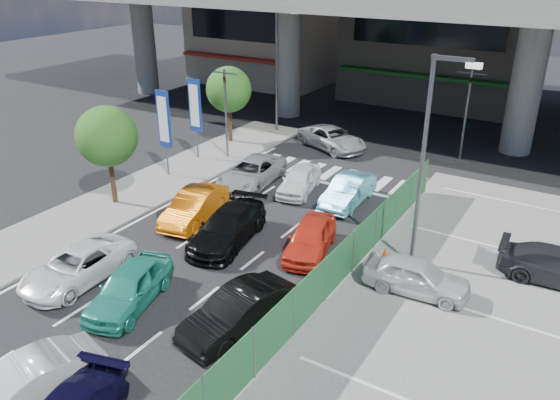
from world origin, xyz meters
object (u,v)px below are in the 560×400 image
Objects in this scene: traffic_light_right at (469,92)px; hatch_white_back_mid at (27,385)px; taxi_orange_left at (194,206)px; tree_far at (229,90)px; signboard_near at (164,122)px; taxi_teal_mid at (129,287)px; street_lamp_left at (279,60)px; parked_sedan_white at (416,276)px; sedan_white_mid_left at (78,266)px; street_lamp_right at (429,148)px; signboard_far at (195,108)px; sedan_white_front_mid at (299,180)px; kei_truck_front_right at (348,191)px; wagon_silver_front_left at (251,173)px; sedan_black_mid at (228,227)px; hatch_black_mid_right at (239,311)px; traffic_light_left at (225,92)px; traffic_cone at (385,255)px; crossing_wagon_silver at (332,138)px; tree_near at (107,137)px; taxi_orange_right at (310,238)px.

traffic_light_right is 25.94m from hatch_white_back_mid.
tree_far is at bearing 107.10° from taxi_orange_left.
taxi_teal_mid is (6.86, -9.57, -2.37)m from signboard_near.
street_lamp_left reaches higher than parked_sedan_white.
signboard_near is 1.05× the size of sedan_white_mid_left.
street_lamp_right is 17.27m from tree_far.
hatch_white_back_mid is 0.97× the size of taxi_orange_left.
sedan_white_front_mid is (7.42, -1.11, -2.43)m from signboard_far.
wagon_silver_front_left is at bearing -177.07° from kei_truck_front_right.
hatch_black_mid_right is at bearing -60.02° from sedan_black_mid.
traffic_light_left is 14.22m from sedan_white_mid_left.
signboard_near is 1.16× the size of hatch_white_back_mid.
traffic_cone is at bearing -4.88° from taxi_orange_left.
street_lamp_left is at bearing -175.17° from traffic_light_right.
crossing_wagon_silver is at bearing -15.03° from street_lamp_left.
taxi_orange_left is 2.64m from sedan_black_mid.
tree_near is at bearing 168.30° from sedan_black_mid.
crossing_wagon_silver is at bearing 47.12° from traffic_light_left.
traffic_light_left is 0.65× the size of street_lamp_right.
traffic_light_right is at bearing 18.69° from tree_far.
signboard_near is at bearing -82.41° from signboard_far.
hatch_black_mid_right is at bearing -95.39° from traffic_light_right.
sedan_black_mid is at bearing -150.33° from crossing_wagon_silver.
traffic_light_left is 13.63m from traffic_light_right.
sedan_black_mid is at bearing -29.92° from taxi_orange_left.
signboard_near reaches higher than crossing_wagon_silver.
sedan_white_front_mid is at bearing 177.87° from kei_truck_front_right.
sedan_black_mid is at bearing -114.93° from kei_truck_front_right.
taxi_orange_right is at bearing -37.58° from traffic_light_left.
tree_far is 1.15× the size of hatch_black_mid_right.
sedan_white_front_mid is at bearing 152.14° from street_lamp_right.
traffic_light_left reaches higher than sedan_black_mid.
kei_truck_front_right is at bearing 97.96° from hatch_white_back_mid.
taxi_teal_mid is at bearing -80.63° from taxi_orange_left.
street_lamp_left is 1.98× the size of kei_truck_front_right.
tree_near is at bearing -173.45° from traffic_cone.
tree_far is at bearing 154.17° from kei_truck_front_right.
hatch_white_back_mid is 12.61m from parked_sedan_white.
wagon_silver_front_left reaches higher than traffic_cone.
hatch_black_mid_right is at bearing -100.42° from taxi_orange_right.
traffic_light_left is at bearing 137.30° from wagon_silver_front_left.
signboard_far reaches higher than crossing_wagon_silver.
hatch_black_mid_right is 5.53m from taxi_orange_right.
traffic_cone is (2.47, 6.27, -0.30)m from hatch_black_mid_right.
street_lamp_right is at bearing 73.36° from hatch_black_mid_right.
traffic_light_right is at bearing 92.55° from traffic_cone.
traffic_light_right reaches higher than kei_truck_front_right.
wagon_silver_front_left is (4.22, 5.44, -2.73)m from tree_near.
tree_far is (-0.80, 10.50, 0.00)m from tree_near.
street_lamp_right is 11.42m from taxi_teal_mid.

